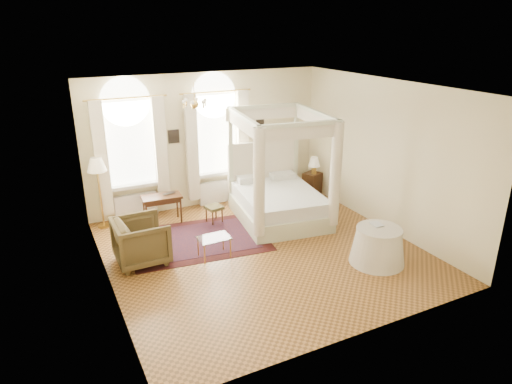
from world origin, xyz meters
TOP-DOWN VIEW (x-y plane):
  - ground at (0.00, 0.00)m, footprint 6.00×6.00m
  - room_walls at (0.00, 0.00)m, footprint 6.00×6.00m
  - window_left at (-1.90, 2.87)m, footprint 1.62×0.27m
  - window_right at (0.20, 2.87)m, footprint 1.62×0.27m
  - chandelier at (-0.90, 1.20)m, footprint 0.51×0.45m
  - wall_pictures at (0.09, 2.97)m, footprint 2.54×0.03m
  - canopy_bed at (1.08, 1.26)m, footprint 2.22×2.59m
  - nightstand at (2.70, 2.32)m, footprint 0.53×0.51m
  - nightstand_lamp at (2.71, 2.27)m, footprint 0.31×0.31m
  - writing_desk at (-1.43, 2.30)m, footprint 0.92×0.52m
  - laptop at (-1.24, 2.38)m, footprint 0.34×0.27m
  - stool at (-0.34, 1.79)m, footprint 0.42×0.42m
  - armchair at (-2.29, 0.66)m, footprint 1.00×0.97m
  - coffee_table at (-0.97, 0.22)m, footprint 0.64×0.45m
  - floor_lamp at (-2.70, 2.70)m, footprint 0.42×0.42m
  - oriental_rug at (-1.01, 1.07)m, footprint 3.07×2.36m
  - side_table at (1.78, -1.39)m, footprint 1.06×1.06m
  - book at (1.74, -1.23)m, footprint 0.22×0.28m

SIDE VIEW (x-z plane):
  - ground at x=0.00m, z-range 0.00..0.00m
  - oriental_rug at x=-1.01m, z-range 0.00..0.01m
  - nightstand at x=2.70m, z-range 0.00..0.61m
  - stool at x=-0.34m, z-range 0.14..0.54m
  - side_table at x=1.78m, z-range -0.01..0.72m
  - coffee_table at x=-0.97m, z-range 0.17..0.60m
  - armchair at x=-2.29m, z-range 0.00..0.90m
  - writing_desk at x=-1.43m, z-range 0.24..0.90m
  - canopy_bed at x=1.08m, z-range -0.69..1.85m
  - laptop at x=-1.24m, z-range 0.67..0.69m
  - book at x=1.74m, z-range 0.72..0.75m
  - nightstand_lamp at x=2.71m, z-range 0.68..1.13m
  - floor_lamp at x=-2.70m, z-range 0.58..2.22m
  - window_left at x=-1.90m, z-range -0.16..3.13m
  - window_right at x=0.20m, z-range -0.16..3.13m
  - wall_pictures at x=0.09m, z-range 1.70..2.09m
  - room_walls at x=0.00m, z-range -1.02..4.98m
  - chandelier at x=-0.90m, z-range 2.66..3.16m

